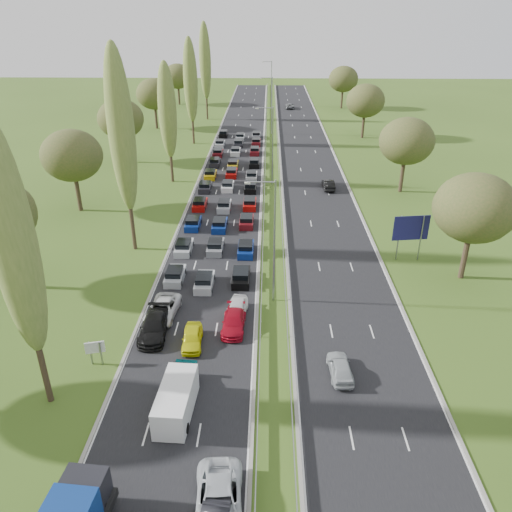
{
  "coord_description": "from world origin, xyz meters",
  "views": [
    {
      "loc": [
        3.86,
        2.1,
        25.17
      ],
      "look_at": [
        2.67,
        49.42,
        1.5
      ],
      "focal_mm": 35.0,
      "sensor_mm": 36.0,
      "label": 1
    }
  ],
  "objects_px": {
    "white_van_rear": "(177,398)",
    "info_sign": "(95,350)",
    "near_car_2": "(163,309)",
    "direction_sign": "(411,230)",
    "near_car_3": "(154,326)"
  },
  "relations": [
    {
      "from": "direction_sign",
      "to": "info_sign",
      "type": "bearing_deg",
      "value": -146.68
    },
    {
      "from": "near_car_2",
      "to": "near_car_3",
      "type": "xyz_separation_m",
      "value": [
        -0.18,
        -2.78,
        0.06
      ]
    },
    {
      "from": "near_car_3",
      "to": "direction_sign",
      "type": "xyz_separation_m",
      "value": [
        25.1,
        14.86,
        2.76
      ]
    },
    {
      "from": "near_car_3",
      "to": "info_sign",
      "type": "xyz_separation_m",
      "value": [
        -3.7,
        -4.07,
        0.56
      ]
    },
    {
      "from": "near_car_3",
      "to": "direction_sign",
      "type": "distance_m",
      "value": 29.3
    },
    {
      "from": "white_van_rear",
      "to": "info_sign",
      "type": "height_order",
      "value": "white_van_rear"
    },
    {
      "from": "near_car_2",
      "to": "info_sign",
      "type": "relative_size",
      "value": 2.52
    },
    {
      "from": "near_car_2",
      "to": "direction_sign",
      "type": "height_order",
      "value": "direction_sign"
    },
    {
      "from": "info_sign",
      "to": "direction_sign",
      "type": "xyz_separation_m",
      "value": [
        28.8,
        18.93,
        2.2
      ]
    },
    {
      "from": "near_car_3",
      "to": "direction_sign",
      "type": "relative_size",
      "value": 1.05
    },
    {
      "from": "near_car_2",
      "to": "direction_sign",
      "type": "distance_m",
      "value": 27.84
    },
    {
      "from": "info_sign",
      "to": "near_car_2",
      "type": "bearing_deg",
      "value": 60.48
    },
    {
      "from": "white_van_rear",
      "to": "info_sign",
      "type": "xyz_separation_m",
      "value": [
        -7.16,
        4.9,
        0.24
      ]
    },
    {
      "from": "near_car_2",
      "to": "near_car_3",
      "type": "relative_size",
      "value": 0.97
    },
    {
      "from": "near_car_2",
      "to": "info_sign",
      "type": "distance_m",
      "value": 7.89
    }
  ]
}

